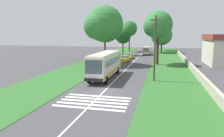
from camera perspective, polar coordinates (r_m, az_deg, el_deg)
name	(u,v)px	position (r m, az deg, el deg)	size (l,w,h in m)	color
ground	(103,92)	(23.50, -2.38, -6.47)	(160.00, 160.00, 0.00)	#424244
grass_verge_left	(83,68)	(39.97, -7.93, 0.14)	(120.00, 8.00, 0.04)	#2D6628
grass_verge_right	(172,72)	(37.37, 16.24, -0.80)	(120.00, 8.00, 0.04)	#2D6628
centre_line	(126,70)	(37.82, 3.75, -0.35)	(110.00, 0.16, 0.01)	silver
coach_bus	(105,63)	(30.66, -1.85, 1.40)	(11.16, 2.62, 3.73)	silver
zebra_crossing	(94,102)	(20.32, -5.06, -9.08)	(4.05, 6.80, 0.01)	silver
trailing_car_0	(125,59)	(49.29, 3.61, 2.74)	(4.30, 1.78, 1.43)	gold
trailing_car_1	(129,56)	(54.69, 4.82, 3.39)	(4.30, 1.78, 1.43)	gold
trailing_minibus_0	(147,50)	(65.70, 9.56, 5.09)	(6.00, 2.14, 2.53)	#BFB299
roadside_tree_left_0	(129,29)	(76.63, 4.75, 10.78)	(6.66, 5.59, 11.13)	brown
roadside_tree_left_1	(104,25)	(43.55, -2.33, 11.88)	(9.08, 7.57, 12.22)	brown
roadside_tree_left_2	(123,36)	(63.13, 3.02, 8.87)	(5.55, 4.71, 8.22)	#4C3826
roadside_tree_right_0	(161,36)	(73.67, 13.39, 8.79)	(8.64, 7.04, 9.51)	#4C3826
roadside_tree_right_1	(161,33)	(83.67, 13.42, 9.51)	(7.20, 5.78, 9.88)	brown
roadside_tree_right_2	(157,26)	(44.83, 12.41, 11.44)	(7.35, 5.88, 11.20)	#3D2D1E
utility_pole	(155,48)	(28.75, 11.74, 5.62)	(0.24, 1.40, 8.86)	#473828
roadside_wall	(189,65)	(42.52, 20.53, 0.95)	(70.00, 0.40, 1.08)	#B2A893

